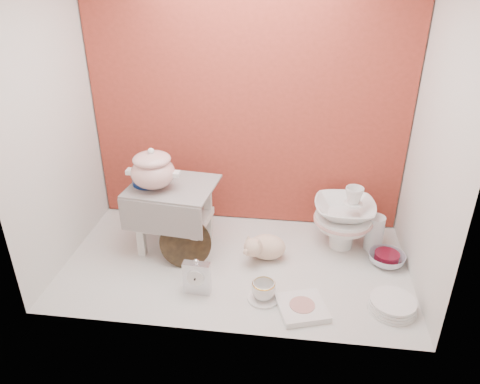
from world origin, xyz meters
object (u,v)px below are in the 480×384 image
object	(u,v)px
floral_platter	(153,190)
plush_pig	(267,246)
step_stool	(175,216)
gold_rim_teacup	(264,290)
blue_white_vase	(177,204)
porcelain_tower	(344,217)
soup_tureen	(153,169)
mantel_clock	(197,276)
crystal_bowl	(386,259)
dinner_plate_stack	(392,305)

from	to	relation	value
floral_platter	plush_pig	size ratio (longest dim) A/B	1.38
step_stool	gold_rim_teacup	xyz separation A→B (m)	(0.52, -0.39, -0.14)
blue_white_vase	gold_rim_teacup	world-z (taller)	blue_white_vase
blue_white_vase	plush_pig	world-z (taller)	blue_white_vase
blue_white_vase	step_stool	bearing A→B (deg)	-78.09
porcelain_tower	soup_tureen	bearing A→B (deg)	-170.22
mantel_clock	gold_rim_teacup	world-z (taller)	mantel_clock
plush_pig	gold_rim_teacup	size ratio (longest dim) A/B	2.25
plush_pig	crystal_bowl	distance (m)	0.64
floral_platter	gold_rim_teacup	size ratio (longest dim) A/B	3.11
soup_tureen	dinner_plate_stack	size ratio (longest dim) A/B	1.21
gold_rim_teacup	dinner_plate_stack	bearing A→B (deg)	0.09
floral_platter	dinner_plate_stack	world-z (taller)	floral_platter
soup_tureen	crystal_bowl	xyz separation A→B (m)	(1.23, 0.03, -0.47)
crystal_bowl	gold_rim_teacup	bearing A→B (deg)	-149.58
soup_tureen	dinner_plate_stack	world-z (taller)	soup_tureen
soup_tureen	gold_rim_teacup	distance (m)	0.82
step_stool	floral_platter	distance (m)	0.39
plush_pig	crystal_bowl	size ratio (longest dim) A/B	1.33
dinner_plate_stack	crystal_bowl	xyz separation A→B (m)	(0.03, 0.37, 0.00)
mantel_clock	floral_platter	bearing A→B (deg)	124.53
mantel_clock	porcelain_tower	bearing A→B (deg)	38.28
crystal_bowl	blue_white_vase	bearing A→B (deg)	167.91
crystal_bowl	plush_pig	bearing A→B (deg)	-177.03
porcelain_tower	dinner_plate_stack	bearing A→B (deg)	-68.56
dinner_plate_stack	floral_platter	bearing A→B (deg)	152.13
mantel_clock	crystal_bowl	distance (m)	1.01
floral_platter	mantel_clock	distance (m)	0.82
porcelain_tower	floral_platter	bearing A→B (deg)	170.07
soup_tureen	gold_rim_teacup	size ratio (longest dim) A/B	2.33
dinner_plate_stack	crystal_bowl	size ratio (longest dim) A/B	1.14
blue_white_vase	mantel_clock	bearing A→B (deg)	-67.81
plush_pig	blue_white_vase	bearing A→B (deg)	130.95
mantel_clock	porcelain_tower	xyz separation A→B (m)	(0.72, 0.50, 0.09)
plush_pig	crystal_bowl	world-z (taller)	plush_pig
dinner_plate_stack	porcelain_tower	distance (m)	0.57
step_stool	soup_tureen	world-z (taller)	soup_tureen
gold_rim_teacup	porcelain_tower	xyz separation A→B (m)	(0.39, 0.51, 0.13)
step_stool	plush_pig	distance (m)	0.53
plush_pig	porcelain_tower	distance (m)	0.46
soup_tureen	porcelain_tower	xyz separation A→B (m)	(1.00, 0.17, -0.31)
crystal_bowl	soup_tureen	bearing A→B (deg)	-178.71
soup_tureen	plush_pig	world-z (taller)	soup_tureen
plush_pig	porcelain_tower	xyz separation A→B (m)	(0.40, 0.18, 0.11)
porcelain_tower	gold_rim_teacup	bearing A→B (deg)	-127.69
blue_white_vase	plush_pig	distance (m)	0.63
dinner_plate_stack	soup_tureen	bearing A→B (deg)	164.28
floral_platter	blue_white_vase	bearing A→B (deg)	-26.67
step_stool	floral_platter	size ratio (longest dim) A/B	1.24
soup_tureen	gold_rim_teacup	bearing A→B (deg)	-29.25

